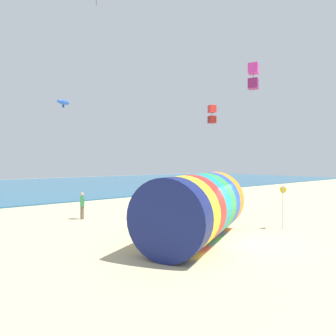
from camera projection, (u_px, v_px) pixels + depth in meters
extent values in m
plane|color=#CCBA8C|center=(238.00, 243.00, 13.18)|extent=(120.00, 120.00, 0.00)
cube|color=#236084|center=(21.00, 187.00, 42.25)|extent=(120.00, 40.00, 0.10)
cylinder|color=navy|center=(170.00, 219.00, 10.84)|extent=(2.22, 3.17, 3.05)
cylinder|color=yellow|center=(180.00, 215.00, 11.73)|extent=(2.22, 3.17, 3.05)
cylinder|color=red|center=(188.00, 211.00, 12.62)|extent=(2.22, 3.17, 3.05)
cylinder|color=teal|center=(196.00, 208.00, 13.51)|extent=(2.22, 3.17, 3.05)
cylinder|color=green|center=(203.00, 205.00, 14.40)|extent=(2.22, 3.17, 3.05)
cylinder|color=blue|center=(209.00, 202.00, 15.29)|extent=(2.22, 3.17, 3.05)
cylinder|color=orange|center=(214.00, 200.00, 16.18)|extent=(2.22, 3.17, 3.05)
cylinder|color=black|center=(216.00, 199.00, 16.64)|extent=(1.29, 2.54, 2.80)
cylinder|color=#383D56|center=(211.00, 215.00, 17.80)|extent=(0.24, 0.24, 0.86)
cube|color=red|center=(211.00, 202.00, 17.78)|extent=(0.41, 0.41, 0.64)
sphere|color=tan|center=(211.00, 195.00, 17.77)|extent=(0.23, 0.23, 0.23)
ellipsoid|color=blue|center=(63.00, 102.00, 12.38)|extent=(0.71, 0.53, 0.28)
cube|color=navy|center=(63.00, 106.00, 12.38)|extent=(0.09, 0.06, 0.17)
cube|color=red|center=(212.00, 109.00, 27.80)|extent=(0.79, 0.79, 0.66)
cube|color=maroon|center=(212.00, 120.00, 27.82)|extent=(0.79, 0.79, 0.66)
cylinder|color=black|center=(212.00, 114.00, 27.81)|extent=(0.02, 0.02, 1.76)
cube|color=#D1339E|center=(253.00, 69.00, 18.28)|extent=(0.77, 0.77, 0.62)
cube|color=#7D1E5E|center=(253.00, 84.00, 18.30)|extent=(0.77, 0.77, 0.62)
cylinder|color=black|center=(253.00, 76.00, 18.29)|extent=(0.02, 0.02, 1.64)
cylinder|color=#383D56|center=(200.00, 193.00, 30.58)|extent=(0.24, 0.24, 0.77)
cube|color=#232328|center=(200.00, 187.00, 30.57)|extent=(0.35, 0.42, 0.58)
sphere|color=tan|center=(200.00, 183.00, 30.56)|extent=(0.21, 0.21, 0.21)
cylinder|color=#726651|center=(82.00, 213.00, 18.77)|extent=(0.24, 0.24, 0.82)
cube|color=#338C4C|center=(82.00, 201.00, 18.75)|extent=(0.32, 0.41, 0.61)
sphere|color=tan|center=(82.00, 194.00, 18.74)|extent=(0.22, 0.22, 0.22)
cylinder|color=silver|center=(283.00, 208.00, 16.00)|extent=(0.05, 0.05, 2.28)
cone|color=yellow|center=(285.00, 189.00, 16.12)|extent=(0.45, 0.36, 0.36)
cube|color=#2659B2|center=(224.00, 222.00, 16.95)|extent=(0.51, 0.61, 0.36)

